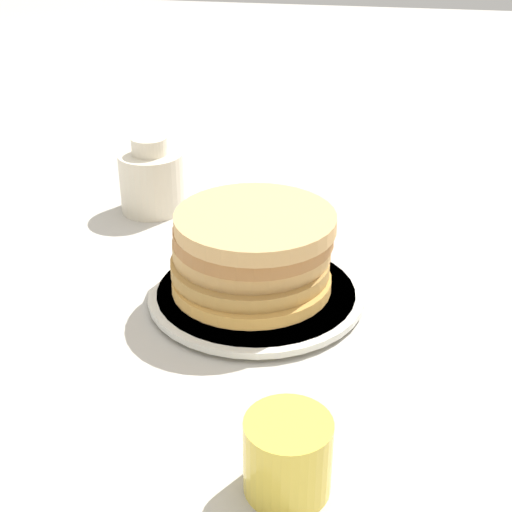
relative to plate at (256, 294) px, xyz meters
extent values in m
plane|color=#BCB7AD|center=(-0.01, -0.03, -0.01)|extent=(4.00, 4.00, 0.00)
cylinder|color=silver|center=(0.00, 0.00, 0.00)|extent=(0.22, 0.22, 0.01)
cylinder|color=silver|center=(0.00, 0.00, 0.00)|extent=(0.24, 0.24, 0.01)
cylinder|color=tan|center=(0.00, 0.01, 0.01)|extent=(0.17, 0.17, 0.01)
cylinder|color=gold|center=(-0.01, 0.00, 0.02)|extent=(0.17, 0.17, 0.01)
cylinder|color=#B38947|center=(0.00, 0.01, 0.04)|extent=(0.17, 0.17, 0.02)
cylinder|color=tan|center=(0.01, 0.01, 0.05)|extent=(0.17, 0.17, 0.02)
cylinder|color=#AE7643|center=(0.00, 0.00, 0.07)|extent=(0.17, 0.17, 0.02)
cylinder|color=tan|center=(0.00, 0.00, 0.09)|extent=(0.17, 0.17, 0.02)
cylinder|color=yellow|center=(-0.26, -0.07, 0.02)|extent=(0.07, 0.07, 0.06)
cylinder|color=beige|center=(0.21, 0.19, 0.03)|extent=(0.09, 0.09, 0.08)
cylinder|color=beige|center=(0.21, 0.19, 0.09)|extent=(0.05, 0.05, 0.02)
camera|label=1|loc=(-0.66, -0.13, 0.41)|focal=50.00mm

